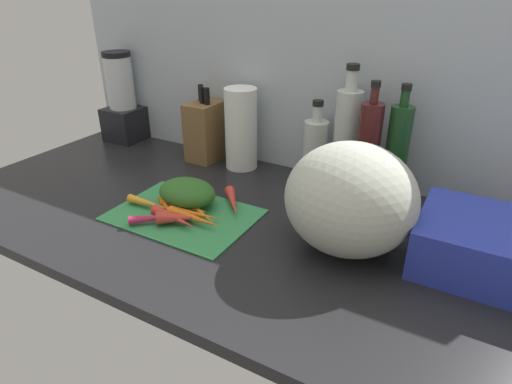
# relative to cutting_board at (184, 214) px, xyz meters

# --- Properties ---
(ground_plane) EXTENTS (1.70, 0.80, 0.03)m
(ground_plane) POSITION_rel_cutting_board_xyz_m (0.11, 0.07, -0.02)
(ground_plane) COLOR black
(wall_back) EXTENTS (1.70, 0.03, 0.60)m
(wall_back) POSITION_rel_cutting_board_xyz_m (0.11, 0.45, 0.30)
(wall_back) COLOR #ADB7C1
(wall_back) RESTS_ON ground_plane
(cutting_board) EXTENTS (0.38, 0.27, 0.01)m
(cutting_board) POSITION_rel_cutting_board_xyz_m (0.00, 0.00, 0.00)
(cutting_board) COLOR #338C4C
(cutting_board) RESTS_ON ground_plane
(carrot_0) EXTENTS (0.16, 0.03, 0.02)m
(carrot_0) POSITION_rel_cutting_board_xyz_m (-0.09, -0.02, 0.02)
(carrot_0) COLOR orange
(carrot_0) RESTS_ON cutting_board
(carrot_1) EXTENTS (0.12, 0.09, 0.03)m
(carrot_1) POSITION_rel_cutting_board_xyz_m (0.03, -0.05, 0.02)
(carrot_1) COLOR red
(carrot_1) RESTS_ON cutting_board
(carrot_2) EXTENTS (0.14, 0.04, 0.03)m
(carrot_2) POSITION_rel_cutting_board_xyz_m (-0.00, 0.01, 0.02)
(carrot_2) COLOR orange
(carrot_2) RESTS_ON cutting_board
(carrot_3) EXTENTS (0.11, 0.07, 0.02)m
(carrot_3) POSITION_rel_cutting_board_xyz_m (0.05, 0.01, 0.01)
(carrot_3) COLOR orange
(carrot_3) RESTS_ON cutting_board
(carrot_4) EXTENTS (0.10, 0.09, 0.03)m
(carrot_4) POSITION_rel_cutting_board_xyz_m (-0.05, -0.01, 0.02)
(carrot_4) COLOR orange
(carrot_4) RESTS_ON cutting_board
(carrot_5) EXTENTS (0.15, 0.13, 0.02)m
(carrot_5) POSITION_rel_cutting_board_xyz_m (-0.02, -0.06, 0.02)
(carrot_5) COLOR #B2264C
(carrot_5) RESTS_ON cutting_board
(carrot_6) EXTENTS (0.15, 0.05, 0.03)m
(carrot_6) POSITION_rel_cutting_board_xyz_m (0.01, -0.05, 0.02)
(carrot_6) COLOR red
(carrot_6) RESTS_ON cutting_board
(carrot_7) EXTENTS (0.10, 0.08, 0.03)m
(carrot_7) POSITION_rel_cutting_board_xyz_m (0.00, 0.09, 0.02)
(carrot_7) COLOR orange
(carrot_7) RESTS_ON cutting_board
(carrot_8) EXTENTS (0.14, 0.04, 0.02)m
(carrot_8) POSITION_rel_cutting_board_xyz_m (-0.02, 0.11, 0.02)
(carrot_8) COLOR orange
(carrot_8) RESTS_ON cutting_board
(carrot_9) EXTENTS (0.14, 0.05, 0.02)m
(carrot_9) POSITION_rel_cutting_board_xyz_m (0.05, -0.01, 0.02)
(carrot_9) COLOR orange
(carrot_9) RESTS_ON cutting_board
(carrot_10) EXTENTS (0.12, 0.13, 0.03)m
(carrot_10) POSITION_rel_cutting_board_xyz_m (0.10, 0.10, 0.02)
(carrot_10) COLOR red
(carrot_10) RESTS_ON cutting_board
(carrot_11) EXTENTS (0.16, 0.03, 0.03)m
(carrot_11) POSITION_rel_cutting_board_xyz_m (0.06, -0.03, 0.02)
(carrot_11) COLOR orange
(carrot_11) RESTS_ON cutting_board
(carrot_greens_pile) EXTENTS (0.17, 0.13, 0.07)m
(carrot_greens_pile) POSITION_rel_cutting_board_xyz_m (-0.02, 0.05, 0.04)
(carrot_greens_pile) COLOR #2D6023
(carrot_greens_pile) RESTS_ON cutting_board
(winter_squash) EXTENTS (0.30, 0.28, 0.26)m
(winter_squash) POSITION_rel_cutting_board_xyz_m (0.43, 0.07, 0.13)
(winter_squash) COLOR #B2B7A8
(winter_squash) RESTS_ON ground_plane
(knife_block) EXTENTS (0.10, 0.13, 0.25)m
(knife_block) POSITION_rel_cutting_board_xyz_m (-0.18, 0.37, 0.10)
(knife_block) COLOR brown
(knife_block) RESTS_ON ground_plane
(blender_appliance) EXTENTS (0.13, 0.13, 0.33)m
(blender_appliance) POSITION_rel_cutting_board_xyz_m (-0.57, 0.38, 0.14)
(blender_appliance) COLOR black
(blender_appliance) RESTS_ON ground_plane
(paper_towel_roll) EXTENTS (0.10, 0.10, 0.27)m
(paper_towel_roll) POSITION_rel_cutting_board_xyz_m (-0.04, 0.36, 0.13)
(paper_towel_roll) COLOR white
(paper_towel_roll) RESTS_ON ground_plane
(bottle_0) EXTENTS (0.07, 0.07, 0.26)m
(bottle_0) POSITION_rel_cutting_board_xyz_m (0.22, 0.38, 0.10)
(bottle_0) COLOR silver
(bottle_0) RESTS_ON ground_plane
(bottle_1) EXTENTS (0.07, 0.07, 0.37)m
(bottle_1) POSITION_rel_cutting_board_xyz_m (0.31, 0.38, 0.15)
(bottle_1) COLOR silver
(bottle_1) RESTS_ON ground_plane
(bottle_2) EXTENTS (0.06, 0.06, 0.34)m
(bottle_2) POSITION_rel_cutting_board_xyz_m (0.39, 0.34, 0.14)
(bottle_2) COLOR #471919
(bottle_2) RESTS_ON ground_plane
(bottle_3) EXTENTS (0.06, 0.06, 0.33)m
(bottle_3) POSITION_rel_cutting_board_xyz_m (0.46, 0.37, 0.14)
(bottle_3) COLOR #19421E
(bottle_3) RESTS_ON ground_plane
(dish_rack) EXTENTS (0.29, 0.25, 0.11)m
(dish_rack) POSITION_rel_cutting_board_xyz_m (0.72, 0.14, 0.05)
(dish_rack) COLOR #2838AD
(dish_rack) RESTS_ON ground_plane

